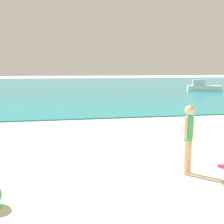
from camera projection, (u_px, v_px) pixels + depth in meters
name	position (u px, v px, depth m)	size (l,w,h in m)	color
water	(67.00, 85.00, 41.99)	(160.00, 60.00, 0.06)	teal
person_standing	(189.00, 136.00, 6.08)	(0.31, 0.24, 1.58)	#DDAD84
frisbee	(223.00, 166.00, 6.65)	(0.26, 0.26, 0.03)	#E51E4C
boat_near	(203.00, 87.00, 29.42)	(3.68, 2.36, 1.19)	white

